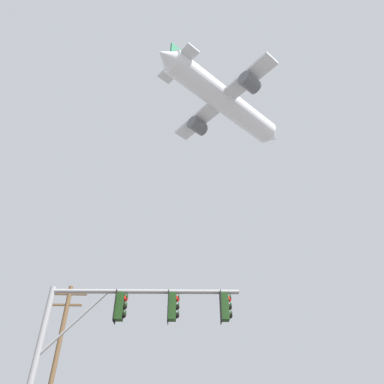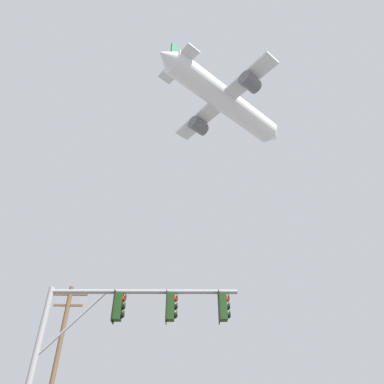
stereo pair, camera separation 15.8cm
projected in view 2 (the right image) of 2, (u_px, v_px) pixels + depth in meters
name	position (u px, v px, depth m)	size (l,w,h in m)	color
signal_pole_near	(120.00, 330.00, 11.60)	(6.52, 0.56, 6.42)	gray
utility_pole	(54.00, 372.00, 20.23)	(2.20, 0.28, 10.58)	brown
airplane	(225.00, 101.00, 45.64)	(18.00, 15.34, 5.75)	white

